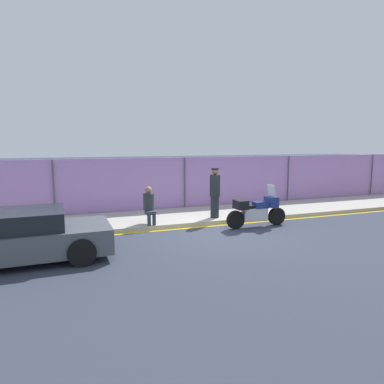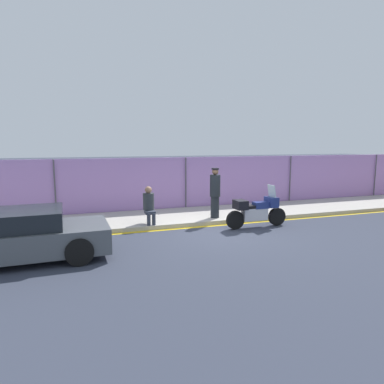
% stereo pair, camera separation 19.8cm
% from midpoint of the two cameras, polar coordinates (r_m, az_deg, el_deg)
% --- Properties ---
extents(ground_plane, '(120.00, 120.00, 0.00)m').
position_cam_midpoint_polar(ground_plane, '(11.04, 5.52, -6.78)').
color(ground_plane, '#333847').
extents(sidewalk, '(37.90, 2.78, 0.14)m').
position_cam_midpoint_polar(sidewalk, '(13.20, 1.22, -3.92)').
color(sidewalk, '#ADA89E').
rests_on(sidewalk, ground_plane).
extents(curb_paint_stripe, '(37.90, 0.18, 0.01)m').
position_cam_midpoint_polar(curb_paint_stripe, '(11.87, 3.66, -5.67)').
color(curb_paint_stripe, gold).
rests_on(curb_paint_stripe, ground_plane).
extents(storefront_fence, '(36.01, 0.17, 2.24)m').
position_cam_midpoint_polar(storefront_fence, '(14.40, -0.76, 1.35)').
color(storefront_fence, '#AD7FC6').
rests_on(storefront_fence, ground_plane).
extents(motorcycle, '(2.23, 0.52, 1.43)m').
position_cam_midpoint_polar(motorcycle, '(11.78, 11.13, -3.08)').
color(motorcycle, black).
rests_on(motorcycle, ground_plane).
extents(officer_standing, '(0.38, 0.38, 1.81)m').
position_cam_midpoint_polar(officer_standing, '(12.35, 4.32, -0.07)').
color(officer_standing, '#1E2328').
rests_on(officer_standing, sidewalk).
extents(person_seated_on_curb, '(0.38, 0.65, 1.25)m').
position_cam_midpoint_polar(person_seated_on_curb, '(11.60, -6.70, -1.85)').
color(person_seated_on_curb, '#2D3342').
rests_on(person_seated_on_curb, sidewalk).
extents(parked_car_left_down_street, '(4.00, 2.04, 1.25)m').
position_cam_midpoint_polar(parked_car_left_down_street, '(9.29, -25.87, -6.58)').
color(parked_car_left_down_street, '#4C5156').
rests_on(parked_car_left_down_street, ground_plane).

